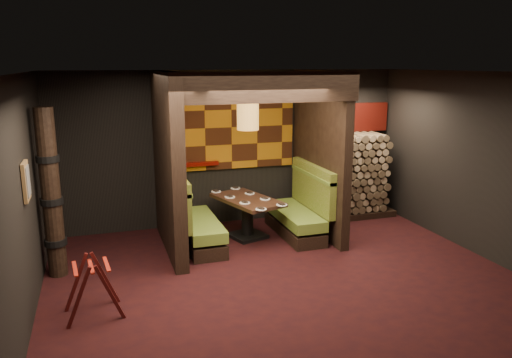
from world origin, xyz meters
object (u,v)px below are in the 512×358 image
object	(u,v)px
pendant_lamp	(248,116)
luggage_rack	(93,285)
firewood_stack	(351,176)
booth_bench_left	(194,223)
totem_column	(51,195)
dining_table	(247,211)
booth_bench_right	(300,212)

from	to	relation	value
pendant_lamp	luggage_rack	size ratio (longest dim) A/B	1.26
luggage_rack	firewood_stack	world-z (taller)	firewood_stack
booth_bench_left	totem_column	bearing A→B (deg)	-165.25
booth_bench_left	totem_column	distance (m)	2.30
dining_table	pendant_lamp	xyz separation A→B (m)	(-0.00, -0.05, 1.65)
booth_bench_left	dining_table	xyz separation A→B (m)	(0.96, 0.12, 0.07)
booth_bench_right	totem_column	xyz separation A→B (m)	(-3.98, -0.55, 0.79)
pendant_lamp	booth_bench_left	bearing A→B (deg)	-175.55
luggage_rack	firewood_stack	distance (m)	5.53
firewood_stack	dining_table	bearing A→B (deg)	-165.89
pendant_lamp	totem_column	xyz separation A→B (m)	(-3.05, -0.62, -0.93)
booth_bench_left	dining_table	size ratio (longest dim) A/B	1.07
dining_table	firewood_stack	xyz separation A→B (m)	(2.29, 0.58, 0.35)
dining_table	firewood_stack	world-z (taller)	firewood_stack
booth_bench_right	pendant_lamp	world-z (taller)	pendant_lamp
luggage_rack	totem_column	bearing A→B (deg)	109.36
dining_table	totem_column	size ratio (longest dim) A/B	0.62
totem_column	booth_bench_left	bearing A→B (deg)	14.75
booth_bench_left	pendant_lamp	xyz separation A→B (m)	(0.96, 0.07, 1.72)
luggage_rack	firewood_stack	bearing A→B (deg)	28.46
booth_bench_right	luggage_rack	bearing A→B (deg)	-151.12
pendant_lamp	firewood_stack	size ratio (longest dim) A/B	0.55
pendant_lamp	totem_column	distance (m)	3.25
booth_bench_right	dining_table	size ratio (longest dim) A/B	1.07
pendant_lamp	dining_table	bearing A→B (deg)	90.00
booth_bench_right	luggage_rack	size ratio (longest dim) A/B	2.10
luggage_rack	firewood_stack	xyz separation A→B (m)	(4.85, 2.63, 0.44)
totem_column	firewood_stack	distance (m)	5.49
totem_column	booth_bench_right	bearing A→B (deg)	7.86
booth_bench_left	luggage_rack	bearing A→B (deg)	-129.75
firewood_stack	booth_bench_left	bearing A→B (deg)	-167.83
dining_table	firewood_stack	size ratio (longest dim) A/B	0.86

